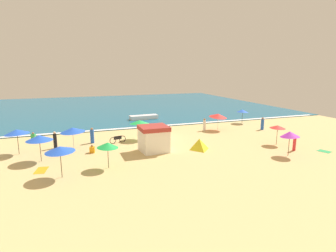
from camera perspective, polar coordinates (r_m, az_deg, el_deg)
The scene contains 27 objects.
ground_plane at distance 30.88m, azimuth -1.79°, elevation -2.65°, with size 60.00×60.00×0.00m, color #D8B775.
ocean_water at distance 57.70m, azimuth -10.47°, elevation 4.00°, with size 60.00×44.00×0.10m, color #196084.
wave_breaker_foam at distance 36.74m, azimuth -4.84°, elevation -0.17°, with size 57.00×0.70×0.01m, color white.
lifeguard_cabana at distance 26.03m, azimuth -2.96°, elevation -2.57°, with size 2.62×2.50×2.45m.
beach_umbrella_0 at distance 30.36m, azimuth -5.93°, elevation 0.83°, with size 2.44×2.46×2.21m.
beach_umbrella_1 at distance 28.42m, azimuth -28.72°, elevation -1.03°, with size 2.89×2.88×2.38m.
beach_umbrella_2 at distance 25.40m, azimuth -25.01°, elevation -2.23°, with size 3.03×3.03×2.27m.
beach_umbrella_3 at distance 40.75m, azimuth 15.12°, elevation 3.00°, with size 2.42×2.42×2.06m.
beach_umbrella_4 at distance 21.98m, azimuth -12.34°, elevation -3.86°, with size 2.26×2.25×2.13m.
beach_umbrella_5 at distance 30.35m, azimuth 21.66°, elevation -0.17°, with size 2.18×2.19×2.03m.
beach_umbrella_6 at distance 35.41m, azimuth 10.30°, elevation 2.15°, with size 3.04×3.06×2.22m.
beach_umbrella_7 at distance 21.03m, azimuth -21.39°, elevation -4.46°, with size 2.85×2.84×2.36m.
beach_umbrella_8 at distance 27.87m, azimuth -19.07°, elevation -0.75°, with size 2.89×2.88×2.24m.
beach_umbrella_9 at distance 26.82m, azimuth 23.82°, elevation -1.55°, with size 2.34×2.35×2.29m.
beach_tent at distance 26.95m, azimuth 6.44°, elevation -3.71°, with size 1.57×1.81×1.06m.
parked_bicycle at distance 29.62m, azimuth -10.32°, elevation -2.70°, with size 1.77×0.54×0.76m.
beachgoer_0 at distance 28.55m, azimuth -4.76°, elevation -3.17°, with size 0.50×0.50×0.80m.
beachgoer_1 at distance 28.98m, azimuth 24.62°, elevation -3.21°, with size 0.36×0.36×1.54m.
beachgoer_2 at distance 30.06m, azimuth -15.37°, elevation -1.99°, with size 0.41×0.41×1.64m.
beachgoer_3 at distance 26.75m, azimuth -15.35°, elevation -4.68°, with size 0.53×0.53×0.77m.
beachgoer_4 at distance 37.31m, azimuth 18.87°, elevation 0.40°, with size 0.48×0.48×1.58m.
beachgoer_5 at distance 33.75m, azimuth -26.00°, elevation -1.98°, with size 0.51×0.51×0.86m.
beachgoer_6 at distance 29.24m, azimuth -22.24°, elevation -2.76°, with size 0.48×0.48×1.69m.
beachgoer_7 at distance 35.02m, azimuth 7.50°, elevation 0.24°, with size 0.40×0.40×1.57m.
beach_towel_0 at distance 23.70m, azimuth -24.66°, elevation -8.28°, with size 1.06×1.68×0.01m.
beach_towel_1 at distance 30.18m, azimuth 29.52°, elevation -4.56°, with size 1.20×1.35×0.01m.
small_boat_0 at distance 42.33m, azimuth -5.02°, elevation 1.83°, with size 4.36×1.58×0.60m.
Camera 1 is at (-9.23, -28.43, 7.72)m, focal length 29.58 mm.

